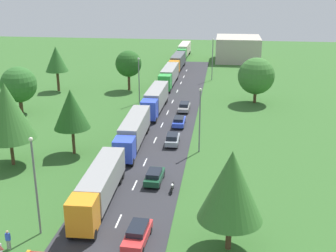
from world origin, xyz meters
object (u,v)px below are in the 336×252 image
object	(u,v)px
truck_fourth	(169,75)
car_fifth	(184,107)
lamppost_lead	(35,182)
motorcycle_courier	(172,187)
tree_oak	(56,59)
tree_birch	(256,76)
lamppost_fourth	(212,58)
tree_pine	(231,186)
car_second	(154,176)
person_lead	(8,239)
lamppost_second	(200,117)
car_fourth	(179,121)
truck_fifth	(178,61)
tree_maple	(71,109)
truck_second	(133,131)
tree_elm	(7,111)
tree_ash	(128,64)
tree_lime	(19,85)
car_third	(172,139)
lamppost_third	(139,78)
car_lead	(137,234)
truck_third	(155,99)
truck_sixth	(184,49)
truck_lead	(99,186)
distant_building	(238,49)

from	to	relation	value
truck_fourth	car_fifth	bearing A→B (deg)	-74.83
lamppost_lead	motorcycle_courier	bearing A→B (deg)	41.76
car_fifth	tree_oak	world-z (taller)	tree_oak
lamppost_lead	tree_birch	size ratio (longest dim) A/B	1.11
lamppost_fourth	tree_pine	distance (m)	64.26
car_second	person_lead	bearing A→B (deg)	-125.89
lamppost_second	tree_birch	world-z (taller)	lamppost_second
tree_oak	car_fourth	bearing A→B (deg)	-35.79
car_second	lamppost_fourth	distance (m)	53.08
truck_fifth	tree_maple	size ratio (longest dim) A/B	1.65
truck_second	tree_elm	size ratio (longest dim) A/B	1.45
car_fourth	tree_ash	world-z (taller)	tree_ash
car_fourth	lamppost_fourth	xyz separation A→B (m)	(3.87, 32.83, 4.26)
car_second	car_fifth	distance (m)	28.04
car_fifth	tree_birch	xyz separation A→B (m)	(12.25, 7.02, 4.16)
car_fifth	car_fourth	bearing A→B (deg)	-90.17
motorcycle_courier	tree_pine	bearing A→B (deg)	-58.59
lamppost_fourth	tree_lime	world-z (taller)	lamppost_fourth
person_lead	lamppost_fourth	bearing A→B (deg)	77.66
car_third	truck_fourth	bearing A→B (deg)	98.10
truck_second	lamppost_third	size ratio (longest dim) A/B	1.78
motorcycle_courier	tree_oak	world-z (taller)	tree_oak
car_lead	car_fifth	size ratio (longest dim) A/B	1.05
truck_third	car_third	size ratio (longest dim) A/B	3.40
person_lead	tree_lime	distance (m)	41.03
tree_lime	car_second	bearing A→B (deg)	-41.52
car_lead	lamppost_second	world-z (taller)	lamppost_second
car_third	tree_pine	xyz separation A→B (m)	(7.54, -23.31, 4.98)
truck_fifth	truck_sixth	bearing A→B (deg)	90.39
car_fifth	lamppost_third	xyz separation A→B (m)	(-8.58, 4.15, 3.81)
tree_ash	truck_lead	bearing A→B (deg)	-81.25
car_lead	tree_elm	world-z (taller)	tree_elm
tree_maple	tree_pine	xyz separation A→B (m)	(19.80, -18.62, -0.14)
truck_second	tree_lime	xyz separation A→B (m)	(-21.89, 12.48, 2.74)
truck_fifth	car_third	bearing A→B (deg)	-84.51
lamppost_second	distant_building	xyz separation A→B (m)	(6.29, 68.30, -1.50)
truck_lead	truck_third	world-z (taller)	truck_third
lamppost_third	car_fifth	bearing A→B (deg)	-25.79
car_fourth	tree_pine	world-z (taller)	tree_pine
truck_fifth	tree_pine	world-z (taller)	tree_pine
car_lead	lamppost_third	distance (m)	44.74
truck_sixth	car_lead	distance (m)	94.07
tree_ash	car_second	bearing A→B (deg)	-74.03
truck_third	tree_maple	world-z (taller)	tree_maple
car_fifth	tree_elm	bearing A→B (deg)	-126.32
truck_sixth	tree_ash	world-z (taller)	tree_ash
car_lead	tree_oak	world-z (taller)	tree_oak
distant_building	lamppost_second	bearing A→B (deg)	-95.26
truck_third	lamppost_lead	xyz separation A→B (m)	(-4.26, -38.51, 2.82)
motorcycle_courier	tree_oak	xyz separation A→B (m)	(-28.08, 40.77, 5.86)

